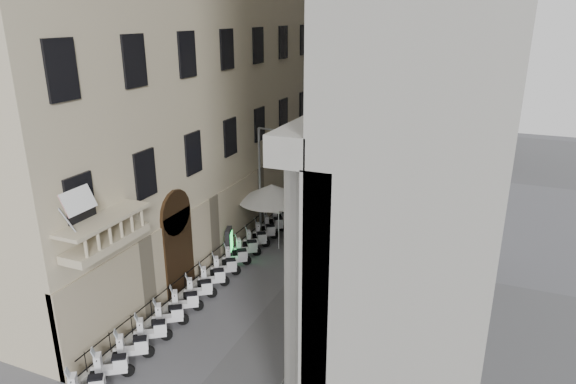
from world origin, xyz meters
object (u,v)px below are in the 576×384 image
object	(u,v)px
security_tent	(270,191)
info_kiosk	(229,244)
street_lamp	(263,173)
pedestrian_b	(360,187)
pedestrian_a	(355,204)

from	to	relation	value
security_tent	info_kiosk	world-z (taller)	security_tent
street_lamp	pedestrian_b	xyz separation A→B (m)	(4.07, 9.20, -3.26)
security_tent	pedestrian_a	distance (m)	7.00
street_lamp	pedestrian_a	world-z (taller)	street_lamp
security_tent	pedestrian_a	xyz separation A→B (m)	(4.39, 5.06, -2.03)
security_tent	info_kiosk	size ratio (longest dim) A/B	2.15
street_lamp	pedestrian_a	xyz separation A→B (m)	(4.74, 5.41, -3.32)
info_kiosk	pedestrian_b	distance (m)	14.12
pedestrian_a	street_lamp	bearing A→B (deg)	50.15
info_kiosk	pedestrian_b	size ratio (longest dim) A/B	1.03
info_kiosk	pedestrian_b	world-z (taller)	info_kiosk
info_kiosk	pedestrian_b	xyz separation A→B (m)	(4.31, 13.45, -0.04)
street_lamp	pedestrian_a	distance (m)	7.92
info_kiosk	pedestrian_a	world-z (taller)	info_kiosk
pedestrian_a	pedestrian_b	xyz separation A→B (m)	(-0.67, 3.79, 0.06)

